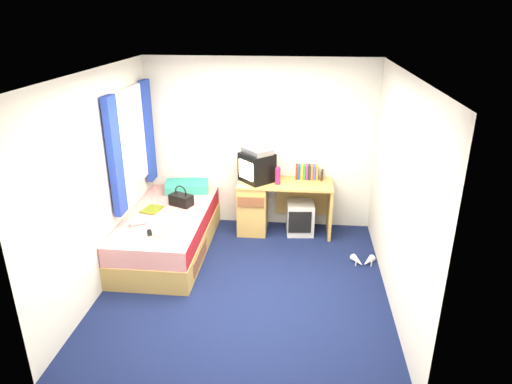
# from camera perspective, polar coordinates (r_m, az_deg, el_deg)

# --- Properties ---
(ground) EXTENTS (3.40, 3.40, 0.00)m
(ground) POSITION_cam_1_polar(r_m,az_deg,el_deg) (5.40, -1.31, -11.48)
(ground) COLOR #0C1438
(ground) RESTS_ON ground
(room_shell) EXTENTS (3.40, 3.40, 3.40)m
(room_shell) POSITION_cam_1_polar(r_m,az_deg,el_deg) (4.76, -1.46, 3.28)
(room_shell) COLOR white
(room_shell) RESTS_ON ground
(bed) EXTENTS (1.01, 2.00, 0.54)m
(bed) POSITION_cam_1_polar(r_m,az_deg,el_deg) (6.07, -10.89, -4.96)
(bed) COLOR tan
(bed) RESTS_ON ground
(pillow) EXTENTS (0.67, 0.50, 0.13)m
(pillow) POSITION_cam_1_polar(r_m,az_deg,el_deg) (6.61, -8.61, 0.68)
(pillow) COLOR #1A6CAA
(pillow) RESTS_ON bed
(desk) EXTENTS (1.30, 0.55, 0.75)m
(desk) POSITION_cam_1_polar(r_m,az_deg,el_deg) (6.46, 1.18, -1.50)
(desk) COLOR tan
(desk) RESTS_ON ground
(storage_cube) EXTENTS (0.40, 0.40, 0.46)m
(storage_cube) POSITION_cam_1_polar(r_m,az_deg,el_deg) (6.48, 5.52, -3.21)
(storage_cube) COLOR silver
(storage_cube) RESTS_ON ground
(crt_tv) EXTENTS (0.54, 0.54, 0.40)m
(crt_tv) POSITION_cam_1_polar(r_m,az_deg,el_deg) (6.27, 0.09, 3.10)
(crt_tv) COLOR black
(crt_tv) RESTS_ON desk
(vcr) EXTENTS (0.47, 0.47, 0.07)m
(vcr) POSITION_cam_1_polar(r_m,az_deg,el_deg) (6.20, 0.12, 5.17)
(vcr) COLOR #AFAFB1
(vcr) RESTS_ON crt_tv
(book_row) EXTENTS (0.31, 0.13, 0.20)m
(book_row) POSITION_cam_1_polar(r_m,az_deg,el_deg) (6.43, 6.36, 2.51)
(book_row) COLOR maroon
(book_row) RESTS_ON desk
(picture_frame) EXTENTS (0.04, 0.12, 0.14)m
(picture_frame) POSITION_cam_1_polar(r_m,az_deg,el_deg) (6.43, 8.25, 2.12)
(picture_frame) COLOR black
(picture_frame) RESTS_ON desk
(pink_water_bottle) EXTENTS (0.07, 0.07, 0.23)m
(pink_water_bottle) POSITION_cam_1_polar(r_m,az_deg,el_deg) (6.19, 2.74, 1.97)
(pink_water_bottle) COLOR #DC1F58
(pink_water_bottle) RESTS_ON desk
(aerosol_can) EXTENTS (0.06, 0.06, 0.18)m
(aerosol_can) POSITION_cam_1_polar(r_m,az_deg,el_deg) (6.31, 2.31, 2.14)
(aerosol_can) COLOR silver
(aerosol_can) RESTS_ON desk
(handbag) EXTENTS (0.34, 0.27, 0.28)m
(handbag) POSITION_cam_1_polar(r_m,az_deg,el_deg) (6.13, -9.34, -0.94)
(handbag) COLOR black
(handbag) RESTS_ON bed
(towel) EXTENTS (0.37, 0.34, 0.10)m
(towel) POSITION_cam_1_polar(r_m,az_deg,el_deg) (5.60, -10.33, -3.63)
(towel) COLOR silver
(towel) RESTS_ON bed
(magazine) EXTENTS (0.27, 0.32, 0.01)m
(magazine) POSITION_cam_1_polar(r_m,az_deg,el_deg) (6.09, -12.86, -2.14)
(magazine) COLOR #B5D017
(magazine) RESTS_ON bed
(water_bottle) EXTENTS (0.21, 0.16, 0.07)m
(water_bottle) POSITION_cam_1_polar(r_m,az_deg,el_deg) (5.70, -14.48, -3.69)
(water_bottle) COLOR silver
(water_bottle) RESTS_ON bed
(colour_swatch_fan) EXTENTS (0.22, 0.07, 0.01)m
(colour_swatch_fan) POSITION_cam_1_polar(r_m,az_deg,el_deg) (5.38, -12.19, -5.39)
(colour_swatch_fan) COLOR orange
(colour_swatch_fan) RESTS_ON bed
(remote_control) EXTENTS (0.11, 0.17, 0.02)m
(remote_control) POSITION_cam_1_polar(r_m,az_deg,el_deg) (5.47, -13.15, -5.00)
(remote_control) COLOR black
(remote_control) RESTS_ON bed
(window_assembly) EXTENTS (0.11, 1.42, 1.40)m
(window_assembly) POSITION_cam_1_polar(r_m,az_deg,el_deg) (5.98, -15.28, 6.08)
(window_assembly) COLOR silver
(window_assembly) RESTS_ON room_shell
(white_heels) EXTENTS (0.32, 0.24, 0.09)m
(white_heels) POSITION_cam_1_polar(r_m,az_deg,el_deg) (5.92, 13.22, -8.41)
(white_heels) COLOR silver
(white_heels) RESTS_ON ground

